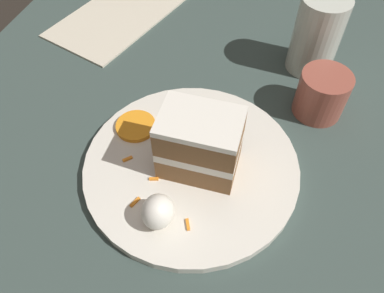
# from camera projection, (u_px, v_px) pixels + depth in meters

# --- Properties ---
(ground_plane) EXTENTS (6.00, 6.00, 0.00)m
(ground_plane) POSITION_uv_depth(u_px,v_px,m) (166.00, 176.00, 0.58)
(ground_plane) COLOR black
(ground_plane) RESTS_ON ground
(dining_table) EXTENTS (1.10, 0.83, 0.04)m
(dining_table) POSITION_uv_depth(u_px,v_px,m) (166.00, 169.00, 0.56)
(dining_table) COLOR #384742
(dining_table) RESTS_ON ground
(plate) EXTENTS (0.30, 0.30, 0.01)m
(plate) POSITION_uv_depth(u_px,v_px,m) (192.00, 164.00, 0.54)
(plate) COLOR silver
(plate) RESTS_ON dining_table
(cake_slice) EXTENTS (0.08, 0.11, 0.10)m
(cake_slice) POSITION_uv_depth(u_px,v_px,m) (201.00, 141.00, 0.49)
(cake_slice) COLOR brown
(cake_slice) RESTS_ON plate
(cream_dollop) EXTENTS (0.04, 0.04, 0.04)m
(cream_dollop) POSITION_uv_depth(u_px,v_px,m) (158.00, 212.00, 0.46)
(cream_dollop) COLOR white
(cream_dollop) RESTS_ON plate
(orange_garnish) EXTENTS (0.06, 0.06, 0.01)m
(orange_garnish) POSITION_uv_depth(u_px,v_px,m) (136.00, 126.00, 0.57)
(orange_garnish) COLOR orange
(orange_garnish) RESTS_ON plate
(carrot_shreds_scatter) EXTENTS (0.20, 0.12, 0.00)m
(carrot_shreds_scatter) POSITION_uv_depth(u_px,v_px,m) (170.00, 169.00, 0.52)
(carrot_shreds_scatter) COLOR orange
(carrot_shreds_scatter) RESTS_ON plate
(drinking_glass) EXTENTS (0.08, 0.08, 0.13)m
(drinking_glass) POSITION_uv_depth(u_px,v_px,m) (315.00, 40.00, 0.63)
(drinking_glass) COLOR beige
(drinking_glass) RESTS_ON dining_table
(coffee_mug) EXTENTS (0.08, 0.08, 0.07)m
(coffee_mug) POSITION_uv_depth(u_px,v_px,m) (322.00, 93.00, 0.58)
(coffee_mug) COLOR #994C3D
(coffee_mug) RESTS_ON dining_table
(menu_card) EXTENTS (0.31, 0.24, 0.00)m
(menu_card) POSITION_uv_depth(u_px,v_px,m) (118.00, 15.00, 0.77)
(menu_card) COLOR beige
(menu_card) RESTS_ON dining_table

